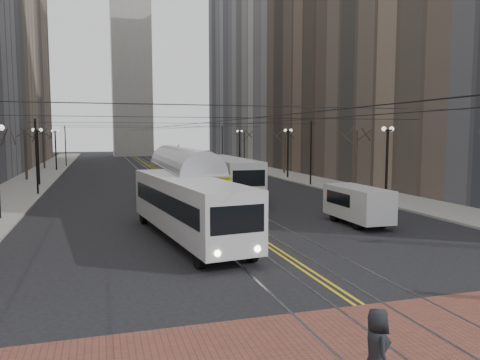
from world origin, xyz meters
TOP-DOWN VIEW (x-y plane):
  - ground at (0.00, 0.00)m, footprint 260.00×260.00m
  - sidewalk_left at (-15.00, 45.00)m, footprint 5.00×140.00m
  - sidewalk_right at (15.00, 45.00)m, footprint 5.00×140.00m
  - crosswalk_band at (0.00, -4.00)m, footprint 25.00×6.00m
  - streetcar_rails at (0.00, 45.00)m, footprint 4.80×130.00m
  - centre_lines at (0.00, 45.00)m, footprint 0.42×130.00m
  - building_right_mid at (25.50, 46.00)m, footprint 16.00×20.00m
  - building_right_midfar at (27.50, 66.00)m, footprint 20.00×20.00m
  - building_right_far at (25.50, 86.00)m, footprint 16.00×20.00m
  - clock_tower at (0.00, 102.00)m, footprint 12.00×12.00m
  - lamp_posts at (-0.00, 28.75)m, footprint 27.60×57.20m
  - street_trees at (0.00, 35.25)m, footprint 31.68×53.28m
  - trolley_wires at (0.00, 34.83)m, footprint 25.96×120.00m
  - transit_bus at (-3.50, 9.56)m, footprint 4.19×12.77m
  - streetcar at (-2.50, 16.94)m, footprint 2.74×14.50m
  - rear_bus at (2.38, 23.95)m, footprint 2.90×12.74m
  - cargo_van at (6.76, 10.56)m, footprint 1.95×5.03m
  - sedan_grey at (4.00, 35.89)m, footprint 2.03×4.65m
  - sedan_silver at (4.00, 32.29)m, footprint 1.79×4.24m
  - pedestrian_a at (-2.22, -5.32)m, footprint 0.71×0.94m

SIDE VIEW (x-z plane):
  - ground at x=0.00m, z-range 0.00..0.00m
  - streetcar_rails at x=0.00m, z-range 0.00..0.01m
  - crosswalk_band at x=0.00m, z-range 0.00..0.01m
  - centre_lines at x=0.00m, z-range 0.01..0.01m
  - sidewalk_left at x=-15.00m, z-range 0.00..0.15m
  - sidewalk_right at x=15.00m, z-range 0.00..0.15m
  - sedan_silver at x=4.00m, z-range 0.00..1.36m
  - sedan_grey at x=4.00m, z-range 0.00..1.56m
  - pedestrian_a at x=-2.22m, z-range 0.01..1.74m
  - cargo_van at x=6.76m, z-range 0.00..2.22m
  - transit_bus at x=-3.50m, z-range 0.00..3.13m
  - rear_bus at x=2.38m, z-range 0.00..3.31m
  - streetcar at x=-2.50m, z-range 0.00..3.41m
  - street_trees at x=0.00m, z-range 0.00..5.60m
  - lamp_posts at x=0.00m, z-range 0.00..5.60m
  - trolley_wires at x=0.00m, z-range 0.47..7.07m
  - building_right_mid at x=25.50m, z-range 0.00..34.00m
  - building_right_far at x=25.50m, z-range 0.00..40.00m
  - building_right_midfar at x=27.50m, z-range 0.00..52.00m
  - clock_tower at x=0.00m, z-range 2.96..68.96m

